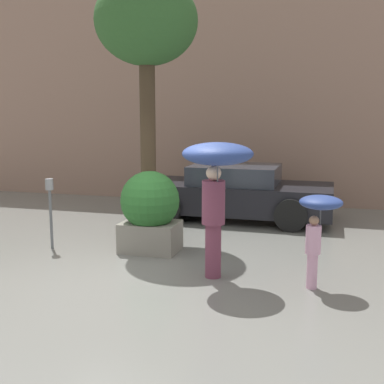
# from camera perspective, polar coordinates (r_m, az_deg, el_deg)

# --- Properties ---
(ground_plane) EXTENTS (40.00, 40.00, 0.00)m
(ground_plane) POSITION_cam_1_polar(r_m,az_deg,el_deg) (7.44, -7.84, -9.76)
(ground_plane) COLOR slate
(building_facade) EXTENTS (18.00, 0.30, 6.00)m
(building_facade) POSITION_cam_1_polar(r_m,az_deg,el_deg) (13.26, 3.23, 11.82)
(building_facade) COLOR #8C6B5B
(building_facade) RESTS_ON ground
(planter_box) EXTENTS (1.04, 1.04, 1.43)m
(planter_box) POSITION_cam_1_polar(r_m,az_deg,el_deg) (8.47, -4.99, -2.11)
(planter_box) COLOR gray
(planter_box) RESTS_ON ground
(person_adult) EXTENTS (1.01, 1.01, 2.02)m
(person_adult) POSITION_cam_1_polar(r_m,az_deg,el_deg) (6.85, 2.91, 2.34)
(person_adult) COLOR brown
(person_adult) RESTS_ON ground
(person_child) EXTENTS (0.59, 0.59, 1.31)m
(person_child) POSITION_cam_1_polar(r_m,az_deg,el_deg) (6.82, 14.75, -2.94)
(person_child) COLOR #D199B7
(person_child) RESTS_ON ground
(parked_car_near) EXTENTS (4.41, 2.09, 1.24)m
(parked_car_near) POSITION_cam_1_polar(r_m,az_deg,el_deg) (11.16, 5.09, -0.12)
(parked_car_near) COLOR black
(parked_car_near) RESTS_ON ground
(street_tree) EXTENTS (1.93, 1.93, 4.94)m
(street_tree) POSITION_cam_1_polar(r_m,az_deg,el_deg) (9.50, -5.43, 18.87)
(street_tree) COLOR #423323
(street_tree) RESTS_ON ground
(parking_meter) EXTENTS (0.14, 0.14, 1.28)m
(parking_meter) POSITION_cam_1_polar(r_m,az_deg,el_deg) (8.93, -16.48, -0.76)
(parking_meter) COLOR #595B60
(parking_meter) RESTS_ON ground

